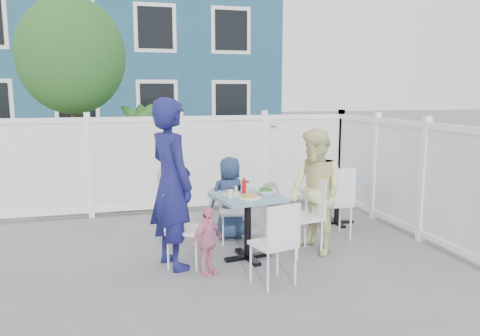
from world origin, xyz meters
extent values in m
plane|color=slate|center=(0.00, 0.00, 0.00)|extent=(80.00, 80.00, 0.00)
cube|color=gray|center=(0.00, 3.80, 0.01)|extent=(24.00, 2.60, 0.01)
cube|color=black|center=(0.00, 7.50, 0.00)|extent=(24.00, 5.00, 0.01)
cube|color=gray|center=(0.00, 10.60, 0.01)|extent=(24.00, 1.60, 0.01)
cube|color=navy|center=(-0.50, 14.00, 3.00)|extent=(11.00, 6.00, 6.00)
cube|color=black|center=(-3.00, 11.02, 1.60)|extent=(1.20, 0.04, 1.40)
cube|color=black|center=(1.00, 11.02, 1.60)|extent=(1.20, 0.04, 1.40)
cube|color=black|center=(-3.00, 11.02, 4.10)|extent=(1.20, 0.04, 1.40)
cube|color=black|center=(1.00, 11.02, 4.10)|extent=(1.20, 0.04, 1.40)
cube|color=white|center=(0.10, 2.40, 0.82)|extent=(5.80, 0.04, 1.40)
cube|color=white|center=(0.10, 2.40, 1.56)|extent=(5.86, 0.08, 0.08)
cube|color=white|center=(0.10, 2.40, 0.06)|extent=(5.86, 0.08, 0.12)
cube|color=white|center=(3.00, 0.60, 0.82)|extent=(0.04, 3.60, 1.40)
cube|color=white|center=(3.00, 0.60, 1.56)|extent=(0.08, 3.66, 0.08)
cube|color=white|center=(3.00, 0.60, 0.06)|extent=(0.08, 3.66, 0.12)
cylinder|color=#382316|center=(-1.60, 3.30, 1.20)|extent=(0.12, 0.12, 2.40)
ellipsoid|color=#1D4B1B|center=(-1.60, 3.30, 2.60)|extent=(1.80, 1.62, 1.98)
imported|color=#1D4B1B|center=(-0.54, 3.10, 0.89)|extent=(1.18, 1.18, 1.78)
imported|color=#1D4B1B|center=(1.87, 3.00, 0.72)|extent=(1.60, 1.66, 1.43)
cube|color=teal|center=(0.55, -0.06, 0.76)|extent=(0.85, 0.85, 0.04)
cylinder|color=black|center=(0.55, -0.06, 0.38)|extent=(0.08, 0.08, 0.72)
cube|color=black|center=(0.55, -0.06, 0.02)|extent=(0.59, 0.18, 0.04)
cube|color=black|center=(0.55, -0.06, 0.02)|extent=(0.18, 0.59, 0.04)
cube|color=teal|center=(2.28, 1.05, 0.70)|extent=(0.73, 0.73, 0.04)
cylinder|color=black|center=(2.28, 1.05, 0.35)|extent=(0.08, 0.08, 0.66)
cube|color=black|center=(2.28, 1.05, 0.02)|extent=(0.54, 0.11, 0.04)
cube|color=black|center=(2.28, 1.05, 0.02)|extent=(0.11, 0.54, 0.04)
cube|color=white|center=(-0.20, -0.08, 0.43)|extent=(0.50, 0.51, 0.04)
cube|color=white|center=(-0.37, -0.02, 0.66)|extent=(0.17, 0.38, 0.43)
cylinder|color=white|center=(0.01, 0.01, 0.21)|extent=(0.02, 0.02, 0.43)
cylinder|color=white|center=(-0.12, -0.30, 0.21)|extent=(0.02, 0.02, 0.43)
cylinder|color=white|center=(-0.29, 0.13, 0.21)|extent=(0.02, 0.02, 0.43)
cylinder|color=white|center=(-0.42, -0.18, 0.21)|extent=(0.02, 0.02, 0.43)
cube|color=white|center=(1.25, -0.04, 0.46)|extent=(0.48, 0.49, 0.04)
cube|color=white|center=(1.45, -0.01, 0.72)|extent=(0.10, 0.43, 0.46)
cylinder|color=white|center=(1.11, -0.25, 0.23)|extent=(0.02, 0.02, 0.46)
cylinder|color=white|center=(1.05, 0.11, 0.23)|extent=(0.02, 0.02, 0.46)
cylinder|color=white|center=(1.46, -0.19, 0.23)|extent=(0.02, 0.02, 0.46)
cylinder|color=white|center=(1.39, 0.17, 0.23)|extent=(0.02, 0.02, 0.46)
cube|color=white|center=(0.56, 0.60, 0.42)|extent=(0.45, 0.43, 0.04)
cube|color=white|center=(0.59, 0.77, 0.65)|extent=(0.39, 0.09, 0.42)
cylinder|color=white|center=(0.70, 0.42, 0.21)|extent=(0.02, 0.02, 0.42)
cylinder|color=white|center=(0.37, 0.47, 0.21)|extent=(0.02, 0.02, 0.42)
cylinder|color=white|center=(0.75, 0.73, 0.21)|extent=(0.02, 0.02, 0.42)
cylinder|color=white|center=(0.42, 0.78, 0.21)|extent=(0.02, 0.02, 0.42)
cube|color=white|center=(0.60, -0.84, 0.43)|extent=(0.49, 0.48, 0.04)
cube|color=white|center=(0.65, -1.01, 0.67)|extent=(0.39, 0.14, 0.43)
cylinder|color=white|center=(0.39, -0.73, 0.21)|extent=(0.02, 0.02, 0.43)
cylinder|color=white|center=(0.73, -0.64, 0.21)|extent=(0.02, 0.02, 0.43)
cylinder|color=white|center=(0.48, -1.04, 0.21)|extent=(0.02, 0.02, 0.43)
cylinder|color=white|center=(0.81, -0.95, 0.21)|extent=(0.02, 0.02, 0.43)
cube|color=white|center=(1.92, 0.46, 0.48)|extent=(0.48, 0.46, 0.04)
cube|color=white|center=(1.90, 0.26, 0.75)|extent=(0.45, 0.06, 0.48)
cylinder|color=white|center=(1.74, 0.66, 0.24)|extent=(0.03, 0.03, 0.48)
cylinder|color=white|center=(2.12, 0.63, 0.24)|extent=(0.03, 0.03, 0.48)
cylinder|color=white|center=(1.71, 0.29, 0.24)|extent=(0.03, 0.03, 0.48)
cylinder|color=white|center=(2.10, 0.27, 0.24)|extent=(0.03, 0.03, 0.48)
imported|color=#151751|center=(-0.35, -0.06, 0.97)|extent=(0.68, 0.82, 1.93)
imported|color=#D4D44D|center=(1.42, -0.06, 0.78)|extent=(0.75, 0.87, 1.55)
imported|color=navy|center=(0.54, 0.78, 0.57)|extent=(0.56, 0.38, 1.13)
imported|color=pink|center=(-0.02, -0.44, 0.39)|extent=(0.48, 0.42, 0.77)
cylinder|color=white|center=(0.54, -0.20, 0.79)|extent=(0.26, 0.26, 0.02)
cylinder|color=white|center=(0.37, 0.02, 0.79)|extent=(0.22, 0.22, 0.01)
imported|color=white|center=(0.77, -0.07, 0.81)|extent=(0.24, 0.24, 0.06)
cylinder|color=beige|center=(0.32, -0.13, 0.84)|extent=(0.07, 0.07, 0.11)
cylinder|color=beige|center=(0.58, 0.14, 0.84)|extent=(0.08, 0.08, 0.12)
cylinder|color=#B10E0D|center=(0.52, 0.00, 0.87)|extent=(0.05, 0.05, 0.17)
cylinder|color=white|center=(0.47, 0.17, 0.82)|extent=(0.03, 0.03, 0.07)
cylinder|color=black|center=(0.52, 0.23, 0.82)|extent=(0.03, 0.03, 0.07)
camera|label=1|loc=(-0.94, -5.26, 1.99)|focal=35.00mm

